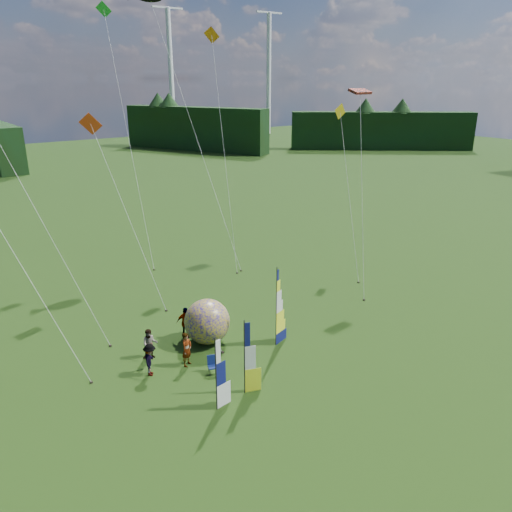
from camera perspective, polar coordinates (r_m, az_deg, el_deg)
ground at (r=26.16m, az=7.16°, el=-13.40°), size 220.00×220.00×0.00m
treeline_ring at (r=24.23m, az=7.56°, el=-5.44°), size 210.00×210.00×8.00m
turbine_left at (r=139.79m, az=1.46°, el=19.95°), size 8.00×1.20×30.00m
turbine_right at (r=132.26m, az=-9.69°, el=19.72°), size 8.00×1.20×30.00m
feather_banner_main at (r=27.55m, az=2.33°, el=-6.04°), size 1.21×0.47×4.54m
side_banner_left at (r=23.76m, az=-1.32°, el=-11.65°), size 1.00×0.44×3.72m
side_banner_far at (r=22.80m, az=-4.58°, el=-13.51°), size 1.04×0.23×3.51m
bol_inflatable at (r=28.44m, az=-5.61°, el=-7.46°), size 2.98×2.98×2.58m
spectator_a at (r=26.57m, az=-7.92°, el=-10.51°), size 0.81×0.72×1.87m
spectator_b at (r=27.58m, az=-12.04°, el=-9.80°), size 0.92×0.72×1.69m
spectator_c at (r=26.14m, az=-12.01°, el=-11.54°), size 0.94×1.15×1.71m
spectator_d at (r=29.19m, az=-8.00°, el=-7.57°), size 1.10×1.11×1.89m
camp_chair at (r=25.98m, az=-4.95°, el=-12.34°), size 0.70×0.70×0.94m
kite_whale at (r=41.86m, az=-7.19°, el=15.16°), size 6.36×16.15×22.09m
kite_rainbow_delta at (r=28.94m, az=-23.80°, el=6.25°), size 11.09×12.35×16.64m
kite_parafoil at (r=35.57m, az=12.12°, el=8.46°), size 8.44×9.58×15.14m
small_kite_red at (r=34.21m, az=-14.58°, el=5.61°), size 5.22×11.10×12.55m
small_kite_orange at (r=39.75m, az=-3.67°, el=12.44°), size 6.99×10.03×18.50m
small_kite_yellow at (r=39.16m, az=10.62°, el=7.82°), size 6.98×9.40×12.80m
small_kite_pink at (r=26.37m, az=-25.89°, el=1.12°), size 6.70×9.11×13.42m
small_kite_green at (r=42.37m, az=-14.45°, el=13.76°), size 7.60×12.44×20.60m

